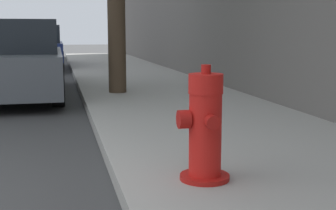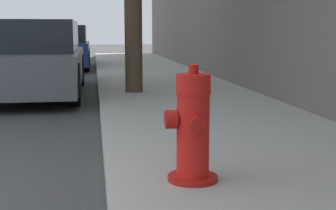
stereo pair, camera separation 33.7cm
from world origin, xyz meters
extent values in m
cube|color=#99968E|center=(3.46, 0.00, 0.07)|extent=(2.77, 40.00, 0.14)
cylinder|color=#A91511|center=(2.70, 0.26, 0.15)|extent=(0.37, 0.37, 0.04)
cylinder|color=red|center=(2.70, 0.26, 0.47)|extent=(0.24, 0.24, 0.60)
cylinder|color=red|center=(2.70, 0.26, 0.84)|extent=(0.25, 0.25, 0.14)
cylinder|color=#A91511|center=(2.70, 0.26, 0.94)|extent=(0.07, 0.07, 0.06)
cylinder|color=#A91511|center=(2.70, 0.11, 0.59)|extent=(0.10, 0.07, 0.10)
cylinder|color=#A91511|center=(2.70, 0.41, 0.59)|extent=(0.10, 0.07, 0.10)
cylinder|color=#A91511|center=(2.54, 0.26, 0.59)|extent=(0.08, 0.13, 0.13)
cube|color=#4C5156|center=(0.90, 6.16, 0.52)|extent=(1.71, 4.46, 0.65)
cube|color=black|center=(0.90, 5.98, 1.12)|extent=(1.57, 2.45, 0.55)
cylinder|color=black|center=(1.68, 7.54, 0.35)|extent=(0.20, 0.70, 0.70)
cylinder|color=black|center=(1.68, 4.78, 0.35)|extent=(0.20, 0.70, 0.70)
cube|color=navy|center=(0.94, 12.49, 0.51)|extent=(1.82, 3.81, 0.68)
cube|color=black|center=(0.94, 12.34, 1.12)|extent=(1.68, 2.10, 0.53)
cylinder|color=black|center=(0.11, 13.67, 0.31)|extent=(0.20, 0.62, 0.62)
cylinder|color=black|center=(1.77, 13.67, 0.31)|extent=(0.20, 0.62, 0.62)
cylinder|color=black|center=(0.11, 11.31, 0.31)|extent=(0.20, 0.62, 0.62)
cylinder|color=black|center=(1.77, 11.31, 0.31)|extent=(0.20, 0.62, 0.62)
cylinder|color=#423323|center=(2.71, 5.33, 1.49)|extent=(0.31, 0.31, 2.71)
camera|label=1|loc=(1.68, -2.88, 1.21)|focal=50.00mm
camera|label=2|loc=(2.01, -2.95, 1.21)|focal=50.00mm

